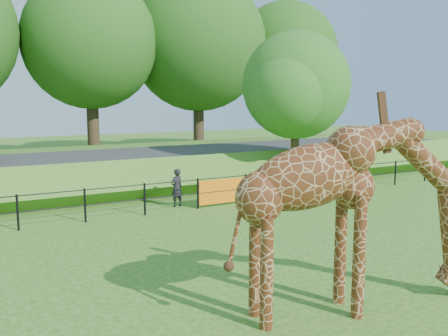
{
  "coord_description": "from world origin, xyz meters",
  "views": [
    {
      "loc": [
        -5.74,
        -7.69,
        3.97
      ],
      "look_at": [
        1.01,
        4.33,
        2.0
      ],
      "focal_mm": 40.0,
      "sensor_mm": 36.0,
      "label": 1
    }
  ],
  "objects": [
    {
      "name": "tree_east",
      "position": [
        7.6,
        9.63,
        4.28
      ],
      "size": [
        5.4,
        4.71,
        6.76
      ],
      "color": "#342317",
      "rests_on": "ground"
    },
    {
      "name": "embankment",
      "position": [
        0.0,
        15.5,
        0.65
      ],
      "size": [
        40.0,
        9.0,
        1.3
      ],
      "primitive_type": "cube",
      "color": "#246318",
      "rests_on": "ground"
    },
    {
      "name": "road",
      "position": [
        0.0,
        14.0,
        1.36
      ],
      "size": [
        40.0,
        5.0,
        0.12
      ],
      "primitive_type": "cube",
      "color": "#333335",
      "rests_on": "embankment"
    },
    {
      "name": "perimeter_fence",
      "position": [
        0.0,
        8.0,
        0.55
      ],
      "size": [
        28.07,
        0.1,
        1.1
      ],
      "primitive_type": null,
      "color": "black",
      "rests_on": "ground"
    },
    {
      "name": "visitor",
      "position": [
        1.49,
        8.69,
        0.7
      ],
      "size": [
        0.58,
        0.45,
        1.39
      ],
      "primitive_type": "imported",
      "rotation": [
        0.0,
        0.0,
        3.4
      ],
      "color": "black",
      "rests_on": "ground"
    },
    {
      "name": "ground",
      "position": [
        0.0,
        0.0,
        0.0
      ],
      "size": [
        90.0,
        90.0,
        0.0
      ],
      "primitive_type": "plane",
      "color": "#246318",
      "rests_on": "ground"
    },
    {
      "name": "bg_tree_line",
      "position": [
        1.89,
        22.0,
        7.19
      ],
      "size": [
        37.3,
        8.8,
        11.82
      ],
      "color": "#342317",
      "rests_on": "ground"
    },
    {
      "name": "giraffe",
      "position": [
        0.8,
        -1.09,
        1.8
      ],
      "size": [
        5.13,
        2.02,
        3.61
      ],
      "primitive_type": null,
      "rotation": [
        0.0,
        0.0,
        -0.22
      ],
      "color": "#542811",
      "rests_on": "ground"
    }
  ]
}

